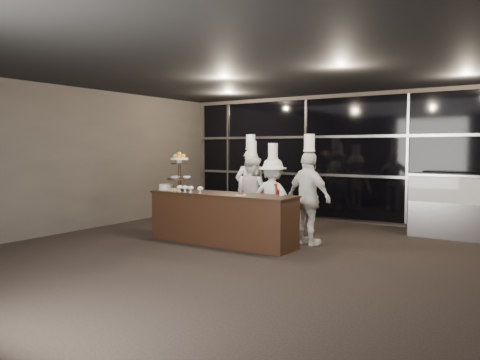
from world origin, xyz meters
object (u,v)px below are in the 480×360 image
Objects in this scene: layer_cake at (166,187)px; chef_a at (251,190)px; display_stand at (179,169)px; chef_c at (273,197)px; buffet_counter at (222,218)px; chef_d at (309,197)px; chef_b at (252,194)px; display_case at (448,202)px.

chef_a is (1.16, 1.29, -0.09)m from layer_cake.
chef_c is (1.42, 1.14, -0.56)m from display_stand.
buffet_counter is 1.62m from chef_d.
chef_b is (-0.08, 1.17, 0.34)m from buffet_counter.
chef_a is 0.13m from chef_b.
chef_d is at bearing -15.88° from chef_b.
layer_cake is (-1.31, -0.05, 0.51)m from buffet_counter.
display_stand reaches higher than buffet_counter.
chef_c is (0.58, -0.09, -0.10)m from chef_a.
chef_b is at bearing 44.60° from layer_cake.
display_stand is (-1.00, -0.00, 0.87)m from buffet_counter.
buffet_counter is 1.22m from chef_b.
layer_cake is at bearing -177.82° from buffet_counter.
buffet_counter is 1.33m from display_stand.
chef_c is at bearing -9.33° from chef_a.
display_stand is at bearing -179.99° from buffet_counter.
chef_b is (-3.41, -1.72, 0.12)m from display_case.
chef_b is (0.08, -0.07, -0.08)m from chef_a.
chef_a reaches higher than chef_d.
chef_c is at bearing 157.84° from chef_d.
chef_c is at bearing 69.89° from buffet_counter.
display_case reaches higher than buffet_counter.
buffet_counter is 9.47× the size of layer_cake.
display_stand is 0.40× the size of chef_b.
display_stand is 1.56m from chef_a.
buffet_counter is 1.43× the size of chef_d.
chef_d is (1.38, 0.75, 0.39)m from buffet_counter.
layer_cake is 2.11m from chef_c.
chef_b reaches higher than buffet_counter.
display_case is at bearing 32.33° from layer_cake.
buffet_counter is at bearing 2.18° from layer_cake.
display_stand is 1.90m from chef_c.
chef_a is 0.59m from chef_c.
display_case is 0.70× the size of chef_d.
buffet_counter is 3.81× the size of display_stand.
chef_b reaches higher than display_stand.
buffet_counter is 1.31m from chef_a.
display_case is 3.87m from chef_a.
chef_b reaches higher than display_case.
chef_b is 1.52m from chef_d.
chef_a is 1.01× the size of chef_d.
chef_d reaches higher than chef_c.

